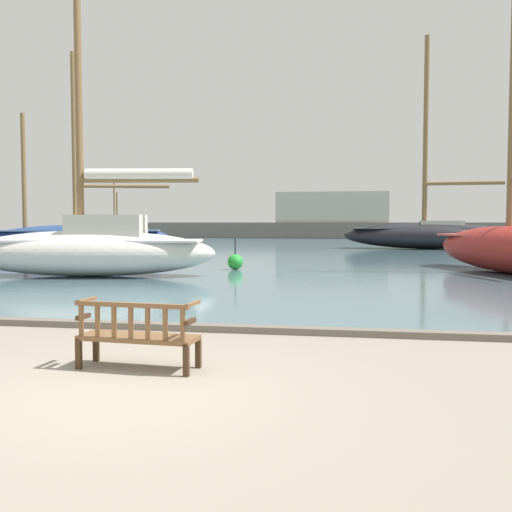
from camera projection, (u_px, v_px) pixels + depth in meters
The scene contains 11 objects.
ground_plane at pixel (121, 394), 6.51m from camera, with size 160.00×160.00×0.00m, color gray.
harbor_water at pixel (321, 244), 49.82m from camera, with size 100.00×80.00×0.08m, color #476670.
quay_edge_kerb at pixel (206, 328), 10.29m from camera, with size 40.00×0.30×0.12m, color #675F54.
park_bench at pixel (137, 334), 7.59m from camera, with size 1.64×0.65×0.92m.
sailboat_nearest_starboard at pixel (81, 235), 37.33m from camera, with size 11.99×5.69×12.85m.
sailboat_outer_starboard at pixel (115, 237), 50.59m from camera, with size 3.01×5.85×6.25m.
sailboat_far_starboard at pixel (512, 247), 21.03m from camera, with size 5.30×9.51×11.87m.
sailboat_nearest_port at pixel (429, 233), 40.48m from camera, with size 12.11×4.23×14.94m.
sailboat_mid_port at pixel (90, 247), 19.88m from camera, with size 10.66×3.71×11.01m.
channel_buoy at pixel (235, 262), 22.72m from camera, with size 0.62×0.62×1.32m.
far_breakwater at pixel (330, 224), 67.24m from camera, with size 46.14×2.40×5.55m.
Camera 1 is at (2.58, -6.06, 1.96)m, focal length 40.00 mm.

